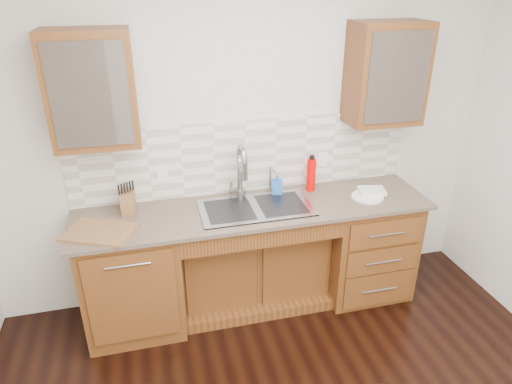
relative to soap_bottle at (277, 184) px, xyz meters
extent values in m
cube|color=silver|center=(-0.23, 0.19, 0.35)|extent=(4.00, 0.10, 2.70)
cube|color=#593014|center=(-1.18, -0.17, -0.56)|extent=(0.70, 0.62, 0.88)
cube|color=#593014|center=(-0.23, -0.08, -0.65)|extent=(1.20, 0.44, 0.70)
cube|color=#593014|center=(0.72, -0.17, -0.56)|extent=(0.70, 0.62, 0.88)
cube|color=#84705B|center=(-0.23, -0.18, -0.10)|extent=(2.70, 0.65, 0.03)
cube|color=beige|center=(-0.23, 0.13, 0.21)|extent=(2.70, 0.02, 0.59)
cube|color=#9E9EA5|center=(-0.23, -0.20, -0.17)|extent=(0.84, 0.46, 0.19)
cylinder|color=#999993|center=(-0.30, 0.03, 0.11)|extent=(0.04, 0.04, 0.40)
cylinder|color=#999993|center=(-0.05, 0.04, 0.03)|extent=(0.02, 0.02, 0.24)
cube|color=#593014|center=(-1.28, -0.03, 0.83)|extent=(0.55, 0.34, 0.75)
cube|color=#593014|center=(0.82, -0.03, 0.83)|extent=(0.55, 0.34, 0.75)
cube|color=white|center=(-0.88, 0.12, 0.12)|extent=(0.08, 0.01, 0.12)
cube|color=white|center=(0.42, 0.12, 0.12)|extent=(0.08, 0.01, 0.12)
imported|color=blue|center=(0.00, 0.00, 0.00)|extent=(0.10, 0.10, 0.17)
cylinder|color=#EF0100|center=(0.28, 0.01, 0.05)|extent=(0.09, 0.09, 0.27)
cylinder|color=white|center=(0.67, -0.24, -0.08)|extent=(0.30, 0.30, 0.01)
cube|color=silver|center=(0.73, -0.19, -0.06)|extent=(0.23, 0.19, 0.03)
cube|color=brown|center=(-1.15, -0.03, 0.00)|extent=(0.11, 0.16, 0.18)
cube|color=#A36D2A|center=(-1.34, -0.29, -0.08)|extent=(0.53, 0.47, 0.02)
imported|color=white|center=(-1.35, -0.03, 0.77)|extent=(0.12, 0.12, 0.09)
imported|color=white|center=(-1.23, -0.03, 0.78)|extent=(0.14, 0.14, 0.10)
imported|color=white|center=(0.70, -0.03, 0.77)|extent=(0.12, 0.12, 0.09)
imported|color=white|center=(0.89, -0.03, 0.77)|extent=(0.11, 0.11, 0.09)
camera|label=1|loc=(-0.97, -3.14, 1.50)|focal=32.00mm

